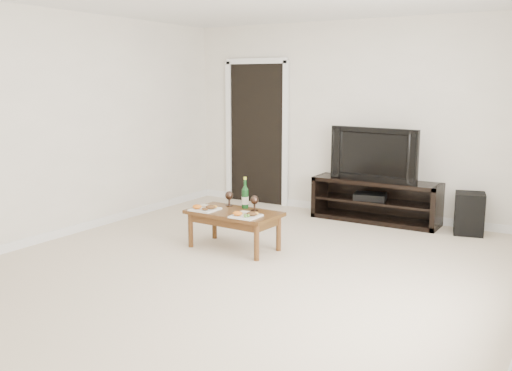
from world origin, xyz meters
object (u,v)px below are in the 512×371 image
object	(u,v)px
television	(377,154)
coffee_table	(234,230)
media_console	(376,201)
subwoofer	(469,213)

from	to	relation	value
television	coffee_table	xyz separation A→B (m)	(-0.89, -1.98, -0.68)
media_console	coffee_table	bearing A→B (deg)	-114.14
media_console	television	bearing A→B (deg)	0.00
subwoofer	television	bearing A→B (deg)	166.33
media_console	television	distance (m)	0.62
subwoofer	media_console	bearing A→B (deg)	166.33
television	coffee_table	world-z (taller)	television
television	subwoofer	xyz separation A→B (m)	(1.17, -0.01, -0.64)
subwoofer	coffee_table	distance (m)	2.85
coffee_table	television	bearing A→B (deg)	65.86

